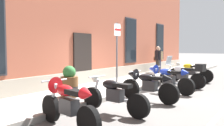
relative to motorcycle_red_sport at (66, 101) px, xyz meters
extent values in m
plane|color=#565451|center=(4.16, 0.75, -0.57)|extent=(140.00, 140.00, 0.00)
cube|color=gray|center=(4.16, 1.99, -0.49)|extent=(30.55, 2.47, 0.16)
cube|color=gray|center=(4.16, 3.19, -0.22)|extent=(24.55, 0.10, 0.70)
cube|color=black|center=(4.16, 3.20, 0.58)|extent=(1.10, 0.08, 2.30)
cube|color=#2D2D33|center=(8.25, 3.21, 1.53)|extent=(1.22, 0.06, 2.52)
cube|color=black|center=(8.25, 3.18, 1.53)|extent=(1.10, 0.03, 2.40)
cube|color=#2D2D33|center=(12.34, 3.21, 1.53)|extent=(1.22, 0.06, 2.52)
cube|color=black|center=(12.34, 3.18, 1.53)|extent=(1.10, 0.03, 2.40)
cylinder|color=black|center=(0.13, 0.60, -0.26)|extent=(0.25, 0.63, 0.62)
cylinder|color=black|center=(-0.16, -0.75, -0.26)|extent=(0.25, 0.63, 0.62)
cylinder|color=silver|center=(0.11, 0.50, 0.01)|extent=(0.14, 0.33, 0.66)
cube|color=#28282B|center=(-0.03, -0.12, -0.08)|extent=(0.31, 0.48, 0.32)
ellipsoid|color=red|center=(0.00, 0.02, 0.23)|extent=(0.36, 0.56, 0.24)
cube|color=black|center=(-0.08, -0.35, 0.24)|extent=(0.32, 0.52, 0.10)
cylinder|color=silver|center=(0.09, 0.43, 0.40)|extent=(0.61, 0.16, 0.04)
cylinder|color=silver|center=(0.03, -0.44, -0.21)|extent=(0.18, 0.46, 0.09)
cone|color=red|center=(0.12, 0.55, 0.30)|extent=(0.42, 0.41, 0.36)
cone|color=red|center=(-0.16, -0.73, 0.26)|extent=(0.29, 0.30, 0.24)
cylinder|color=black|center=(1.58, 0.57, -0.27)|extent=(0.17, 0.61, 0.60)
cylinder|color=black|center=(1.45, -0.93, -0.27)|extent=(0.17, 0.61, 0.60)
cylinder|color=silver|center=(1.57, 0.47, -0.03)|extent=(0.10, 0.31, 0.62)
cube|color=#28282B|center=(1.51, -0.23, -0.09)|extent=(0.26, 0.46, 0.32)
ellipsoid|color=black|center=(1.52, -0.08, 0.17)|extent=(0.31, 0.54, 0.24)
cube|color=black|center=(1.49, -0.46, 0.18)|extent=(0.26, 0.50, 0.10)
cylinder|color=silver|center=(1.57, 0.39, 0.34)|extent=(0.62, 0.09, 0.04)
cylinder|color=silver|center=(1.60, -0.54, -0.22)|extent=(0.13, 0.46, 0.09)
sphere|color=silver|center=(1.57, 0.47, 0.27)|extent=(0.18, 0.18, 0.18)
cylinder|color=black|center=(3.35, 0.38, -0.24)|extent=(0.19, 0.66, 0.65)
cylinder|color=black|center=(3.19, -1.01, -0.24)|extent=(0.19, 0.66, 0.65)
cylinder|color=silver|center=(3.34, 0.28, -0.01)|extent=(0.10, 0.30, 0.60)
cube|color=#28282B|center=(3.27, -0.36, -0.06)|extent=(0.27, 0.46, 0.32)
ellipsoid|color=black|center=(3.28, -0.21, 0.18)|extent=(0.32, 0.55, 0.24)
cube|color=black|center=(3.24, -0.59, 0.19)|extent=(0.27, 0.50, 0.10)
cylinder|color=silver|center=(3.33, 0.20, 0.35)|extent=(0.62, 0.11, 0.04)
cylinder|color=silver|center=(3.35, -0.67, -0.19)|extent=(0.14, 0.46, 0.09)
cone|color=black|center=(3.34, 0.33, 0.25)|extent=(0.40, 0.38, 0.36)
cone|color=black|center=(3.19, -0.99, 0.21)|extent=(0.27, 0.29, 0.24)
cylinder|color=black|center=(5.14, 0.47, -0.25)|extent=(0.25, 0.65, 0.64)
cylinder|color=black|center=(4.82, -1.01, -0.25)|extent=(0.25, 0.65, 0.64)
cylinder|color=silver|center=(5.12, 0.37, 0.01)|extent=(0.13, 0.32, 0.64)
cube|color=#28282B|center=(4.97, -0.32, -0.07)|extent=(0.31, 0.48, 0.32)
ellipsoid|color=#192D9E|center=(5.00, -0.17, 0.21)|extent=(0.36, 0.56, 0.24)
cube|color=black|center=(4.92, -0.55, 0.22)|extent=(0.32, 0.52, 0.10)
cylinder|color=silver|center=(5.10, 0.29, 0.38)|extent=(0.61, 0.17, 0.04)
cylinder|color=silver|center=(5.03, -0.64, -0.20)|extent=(0.18, 0.46, 0.09)
cone|color=#192D9E|center=(5.13, 0.42, 0.28)|extent=(0.42, 0.41, 0.36)
cone|color=#192D9E|center=(4.83, -0.99, 0.24)|extent=(0.29, 0.30, 0.24)
cylinder|color=black|center=(6.76, 0.49, -0.24)|extent=(0.25, 0.66, 0.65)
cylinder|color=black|center=(6.46, -0.99, -0.24)|extent=(0.25, 0.66, 0.65)
cylinder|color=silver|center=(6.74, 0.39, 0.01)|extent=(0.13, 0.32, 0.63)
cube|color=#28282B|center=(6.60, -0.30, -0.06)|extent=(0.30, 0.48, 0.32)
ellipsoid|color=#B7BABF|center=(6.63, -0.15, 0.21)|extent=(0.36, 0.56, 0.24)
cube|color=black|center=(6.55, -0.52, 0.22)|extent=(0.31, 0.51, 0.10)
cylinder|color=silver|center=(6.72, 0.31, 0.38)|extent=(0.61, 0.16, 0.04)
cylinder|color=silver|center=(6.66, -0.62, -0.19)|extent=(0.18, 0.46, 0.09)
cube|color=#B2BCC6|center=(6.74, 0.37, 0.56)|extent=(0.38, 0.21, 0.40)
cube|color=black|center=(6.44, -1.08, 0.32)|extent=(0.42, 0.39, 0.30)
cylinder|color=black|center=(8.41, 0.66, -0.24)|extent=(0.13, 0.66, 0.66)
cylinder|color=black|center=(8.39, -0.85, -0.24)|extent=(0.13, 0.66, 0.66)
cylinder|color=silver|center=(8.41, 0.56, 0.01)|extent=(0.07, 0.31, 0.62)
cube|color=#28282B|center=(8.40, -0.15, -0.06)|extent=(0.23, 0.44, 0.32)
ellipsoid|color=gold|center=(8.41, 0.00, 0.20)|extent=(0.27, 0.52, 0.24)
cube|color=black|center=(8.40, -0.38, 0.21)|extent=(0.23, 0.48, 0.10)
cylinder|color=silver|center=(8.41, 0.48, 0.37)|extent=(0.62, 0.04, 0.04)
cylinder|color=silver|center=(8.52, -0.45, -0.19)|extent=(0.10, 0.45, 0.09)
sphere|color=silver|center=(8.41, 0.56, 0.30)|extent=(0.18, 0.18, 0.18)
cylinder|color=#38332D|center=(10.05, 2.30, -0.01)|extent=(0.14, 0.14, 0.81)
cylinder|color=#38332D|center=(10.15, 2.45, -0.01)|extent=(0.14, 0.14, 0.81)
cube|color=black|center=(10.10, 2.37, 0.68)|extent=(0.40, 0.44, 0.57)
sphere|color=tan|center=(10.10, 2.37, 1.10)|extent=(0.22, 0.22, 0.22)
cylinder|color=black|center=(9.96, 2.17, 0.65)|extent=(0.09, 0.09, 0.54)
cylinder|color=black|center=(10.25, 2.58, 0.65)|extent=(0.09, 0.09, 0.54)
cube|color=#592D19|center=(10.27, 2.64, 0.44)|extent=(0.14, 0.13, 0.24)
cylinder|color=#2D3351|center=(10.90, 2.58, -0.02)|extent=(0.14, 0.14, 0.77)
cylinder|color=#2D3351|center=(10.76, 2.69, -0.02)|extent=(0.14, 0.14, 0.77)
cube|color=tan|center=(10.83, 2.63, 0.64)|extent=(0.44, 0.41, 0.55)
sphere|color=tan|center=(10.83, 2.63, 1.05)|extent=(0.21, 0.21, 0.21)
cylinder|color=tan|center=(11.03, 2.48, 0.61)|extent=(0.09, 0.09, 0.52)
cylinder|color=tan|center=(10.64, 2.79, 0.61)|extent=(0.09, 0.09, 0.52)
cylinder|color=#4C4C51|center=(3.76, 1.20, 0.80)|extent=(0.06, 0.06, 2.43)
cube|color=white|center=(3.76, 1.18, 1.77)|extent=(0.36, 0.03, 0.44)
cube|color=red|center=(3.76, 1.16, 1.77)|extent=(0.36, 0.01, 0.08)
cylinder|color=brown|center=(1.82, 1.69, -0.09)|extent=(0.54, 0.54, 0.63)
cylinder|color=black|center=(1.82, 1.69, -0.09)|extent=(0.57, 0.57, 0.04)
sphere|color=#28602D|center=(1.82, 1.69, 0.36)|extent=(0.40, 0.40, 0.40)
camera|label=1|loc=(-3.50, -3.57, 1.11)|focal=38.37mm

